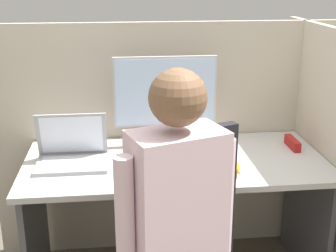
{
  "coord_description": "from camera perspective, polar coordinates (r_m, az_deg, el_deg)",
  "views": [
    {
      "loc": [
        -0.29,
        -1.91,
        1.71
      ],
      "look_at": [
        -0.06,
        0.19,
        1.0
      ],
      "focal_mm": 50.0,
      "sensor_mm": 36.0,
      "label": 1
    }
  ],
  "objects": [
    {
      "name": "laptop",
      "position": [
        2.47,
        -11.64,
        -3.44
      ],
      "size": [
        0.36,
        0.26,
        0.26
      ],
      "color": "#99999E",
      "rests_on": "desk"
    },
    {
      "name": "cubicle_panel_right",
      "position": [
        2.67,
        18.98,
        -4.45
      ],
      "size": [
        0.04,
        1.4,
        1.43
      ],
      "color": "#B7AD99",
      "rests_on": "ground"
    },
    {
      "name": "desk",
      "position": [
        2.57,
        0.89,
        -7.76
      ],
      "size": [
        1.59,
        0.75,
        0.75
      ],
      "color": "#B7B7B2",
      "rests_on": "ground"
    },
    {
      "name": "monitor",
      "position": [
        2.6,
        -0.34,
        3.75
      ],
      "size": [
        0.57,
        0.2,
        0.45
      ],
      "color": "#B2B2B7",
      "rests_on": "paper_box"
    },
    {
      "name": "paper_box",
      "position": [
        2.68,
        -0.32,
        -1.76
      ],
      "size": [
        0.28,
        0.22,
        0.06
      ],
      "color": "red",
      "rests_on": "desk"
    },
    {
      "name": "person",
      "position": [
        1.74,
        0.76,
        -12.6
      ],
      "size": [
        0.46,
        0.49,
        1.4
      ],
      "color": "black",
      "rests_on": "ground"
    },
    {
      "name": "mouse",
      "position": [
        2.41,
        -4.98,
        -4.6
      ],
      "size": [
        0.06,
        0.04,
        0.03
      ],
      "color": "gray",
      "rests_on": "desk"
    },
    {
      "name": "stapler",
      "position": [
        2.73,
        14.93,
        -2.03
      ],
      "size": [
        0.04,
        0.17,
        0.05
      ],
      "color": "#A31919",
      "rests_on": "desk"
    },
    {
      "name": "carrot_toy",
      "position": [
        2.33,
        8.44,
        -5.32
      ],
      "size": [
        0.05,
        0.13,
        0.05
      ],
      "color": "orange",
      "rests_on": "desk"
    },
    {
      "name": "cubicle_panel_back",
      "position": [
        2.88,
        -0.09,
        -1.74
      ],
      "size": [
        2.09,
        0.05,
        1.43
      ],
      "color": "#B7AD99",
      "rests_on": "ground"
    }
  ]
}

